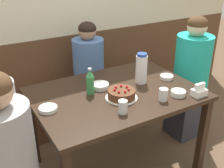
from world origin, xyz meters
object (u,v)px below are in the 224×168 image
at_px(birthday_cake, 121,94).
at_px(bowl_soup_white, 178,93).
at_px(bowl_rice_small, 100,86).
at_px(person_dark_striped, 89,81).
at_px(napkin_holder, 199,91).
at_px(person_grey_tee, 0,145).
at_px(glass_tumbler_short, 123,107).
at_px(bench_seat, 77,106).
at_px(person_pale_blue_shirt, 190,81).
at_px(glass_water_tall, 163,95).
at_px(soju_bottle, 90,82).
at_px(water_pitcher, 141,69).
at_px(bowl_sauce_shallow, 167,77).
at_px(bowl_side_dish, 48,109).

xyz_separation_m(birthday_cake, bowl_soup_white, (0.40, -0.19, -0.01)).
bearing_deg(bowl_rice_small, bowl_soup_white, -42.24).
relative_size(bowl_soup_white, person_dark_striped, 0.10).
xyz_separation_m(napkin_holder, person_grey_tee, (-1.44, 0.42, -0.23)).
bearing_deg(glass_tumbler_short, person_dark_striped, 77.19).
distance_m(bench_seat, birthday_cake, 1.10).
bearing_deg(bench_seat, person_pale_blue_shirt, -39.21).
bearing_deg(birthday_cake, napkin_holder, -26.64).
distance_m(birthday_cake, person_pale_blue_shirt, 0.97).
bearing_deg(napkin_holder, glass_water_tall, 163.83).
xyz_separation_m(soju_bottle, glass_tumbler_short, (0.06, -0.38, -0.05)).
bearing_deg(napkin_holder, bench_seat, 113.30).
bearing_deg(water_pitcher, person_pale_blue_shirt, 3.59).
distance_m(soju_bottle, bowl_soup_white, 0.69).
height_order(water_pitcher, bowl_sauce_shallow, water_pitcher).
bearing_deg(glass_water_tall, napkin_holder, -16.17).
relative_size(napkin_holder, bowl_soup_white, 0.95).
relative_size(bowl_rice_small, glass_tumbler_short, 1.52).
bearing_deg(birthday_cake, person_pale_blue_shirt, 11.87).
xyz_separation_m(bench_seat, soju_bottle, (-0.19, -0.75, 0.64)).
bearing_deg(bench_seat, bowl_sauce_shallow, -58.42).
bearing_deg(bowl_rice_small, glass_tumbler_short, -96.32).
xyz_separation_m(water_pitcher, napkin_holder, (0.25, -0.43, -0.09)).
height_order(water_pitcher, bowl_rice_small, water_pitcher).
distance_m(bowl_soup_white, bowl_rice_small, 0.63).
bearing_deg(water_pitcher, bench_seat, 109.31).
height_order(bowl_side_dish, person_grey_tee, person_grey_tee).
xyz_separation_m(bowl_sauce_shallow, glass_water_tall, (-0.28, -0.29, 0.03)).
bearing_deg(bowl_side_dish, bowl_sauce_shallow, 0.05).
bearing_deg(bench_seat, bowl_side_dish, -123.81).
height_order(bowl_soup_white, glass_tumbler_short, glass_tumbler_short).
xyz_separation_m(birthday_cake, bowl_rice_small, (-0.06, 0.23, -0.01)).
height_order(napkin_holder, person_grey_tee, person_grey_tee).
xyz_separation_m(bowl_side_dish, person_pale_blue_shirt, (1.48, 0.09, -0.17)).
height_order(water_pitcher, glass_water_tall, water_pitcher).
bearing_deg(bowl_soup_white, person_dark_striped, 105.15).
xyz_separation_m(person_pale_blue_shirt, person_dark_striped, (-0.80, 0.64, -0.06)).
bearing_deg(bench_seat, glass_water_tall, -78.26).
relative_size(water_pitcher, bowl_sauce_shallow, 2.25).
height_order(bench_seat, water_pitcher, water_pitcher).
relative_size(birthday_cake, bowl_side_dish, 1.90).
relative_size(person_pale_blue_shirt, person_grey_tee, 1.04).
height_order(napkin_holder, glass_tumbler_short, napkin_holder).
bearing_deg(bowl_rice_small, bowl_side_dish, -164.69).
xyz_separation_m(water_pitcher, glass_tumbler_short, (-0.40, -0.34, -0.08)).
distance_m(birthday_cake, water_pitcher, 0.34).
relative_size(bowl_rice_small, bowl_sauce_shallow, 1.25).
height_order(bench_seat, soju_bottle, soju_bottle).
bearing_deg(bowl_sauce_shallow, bowl_rice_small, 167.44).
bearing_deg(water_pitcher, bowl_sauce_shallow, -12.38).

